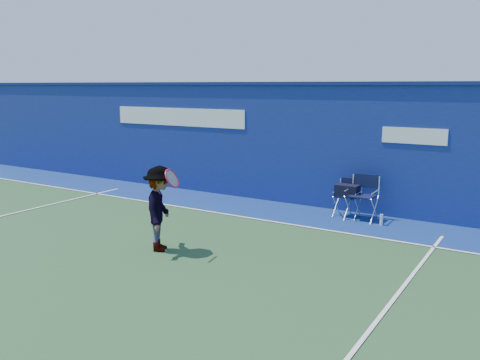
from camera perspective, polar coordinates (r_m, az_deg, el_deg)
The scene contains 8 objects.
ground at distance 9.46m, azimuth -11.51°, elevation -8.11°, with size 80.00×80.00×0.00m, color #274A28.
stadium_wall at distance 13.30m, azimuth 3.76°, elevation 4.34°, with size 24.00×0.50×3.08m.
out_of_bounds_strip at distance 12.62m, azimuth 1.33°, elevation -3.12°, with size 24.00×1.80×0.01m, color navy.
court_lines at distance 9.87m, azimuth -9.12°, elevation -7.15°, with size 24.00×12.00×0.01m.
directors_chair_left at distance 11.97m, azimuth 11.95°, elevation -2.29°, with size 0.52×0.48×0.88m.
directors_chair_right at distance 11.75m, azimuth 13.48°, elevation -2.87°, with size 0.61×0.54×1.01m.
water_bottle at distance 11.45m, azimuth 15.60°, elevation -4.32°, with size 0.07×0.07×0.25m, color silver.
tennis_player at distance 9.37m, azimuth -8.97°, elevation -3.18°, with size 1.04×1.17×1.57m.
Camera 1 is at (6.21, -6.47, 3.01)m, focal length 38.00 mm.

